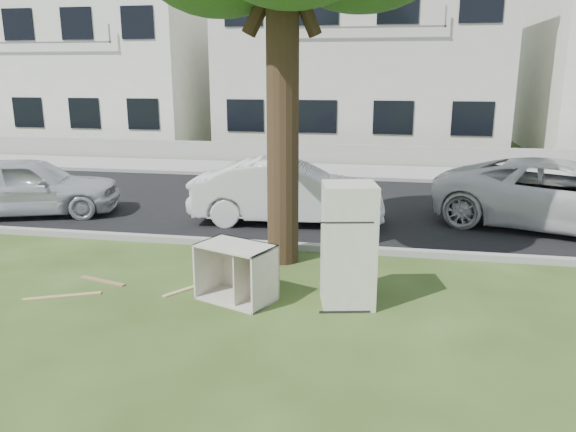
% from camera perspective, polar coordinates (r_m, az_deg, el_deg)
% --- Properties ---
extents(ground, '(120.00, 120.00, 0.00)m').
position_cam_1_polar(ground, '(8.12, -0.16, -8.75)').
color(ground, '#2F4016').
extents(road, '(120.00, 7.00, 0.01)m').
position_cam_1_polar(road, '(13.78, 4.47, 1.00)').
color(road, black).
rests_on(road, ground).
extents(kerb_near, '(120.00, 0.18, 0.12)m').
position_cam_1_polar(kerb_near, '(10.39, 2.35, -3.50)').
color(kerb_near, gray).
rests_on(kerb_near, ground).
extents(kerb_far, '(120.00, 0.18, 0.12)m').
position_cam_1_polar(kerb_far, '(17.24, 5.74, 3.68)').
color(kerb_far, gray).
rests_on(kerb_far, ground).
extents(sidewalk, '(120.00, 2.80, 0.01)m').
position_cam_1_polar(sidewalk, '(18.66, 6.13, 4.50)').
color(sidewalk, gray).
rests_on(sidewalk, ground).
extents(low_wall, '(120.00, 0.15, 0.70)m').
position_cam_1_polar(low_wall, '(20.18, 6.52, 6.23)').
color(low_wall, gray).
rests_on(low_wall, ground).
extents(townhouse_left, '(10.20, 8.16, 7.04)m').
position_cam_1_polar(townhouse_left, '(28.21, -18.39, 14.39)').
color(townhouse_left, white).
rests_on(townhouse_left, ground).
extents(townhouse_center, '(11.22, 8.16, 7.44)m').
position_cam_1_polar(townhouse_center, '(24.88, 7.61, 15.53)').
color(townhouse_center, beige).
rests_on(townhouse_center, ground).
extents(fridge, '(0.84, 0.80, 1.74)m').
position_cam_1_polar(fridge, '(7.82, 6.16, -2.97)').
color(fridge, beige).
rests_on(fridge, ground).
extents(cabinet, '(1.23, 1.01, 0.82)m').
position_cam_1_polar(cabinet, '(8.11, -5.28, -5.72)').
color(cabinet, silver).
rests_on(cabinet, ground).
extents(plank_a, '(1.02, 0.54, 0.02)m').
position_cam_1_polar(plank_a, '(8.93, -21.95, -7.57)').
color(plank_a, tan).
rests_on(plank_a, ground).
extents(plank_b, '(0.86, 0.31, 0.02)m').
position_cam_1_polar(plank_b, '(9.34, -18.31, -6.28)').
color(plank_b, '#926B4C').
rests_on(plank_b, ground).
extents(plank_c, '(0.47, 0.65, 0.02)m').
position_cam_1_polar(plank_c, '(8.67, -10.50, -7.38)').
color(plank_c, tan).
rests_on(plank_c, ground).
extents(car_center, '(4.23, 1.75, 1.36)m').
position_cam_1_polar(car_center, '(12.16, -0.07, 2.49)').
color(car_center, silver).
rests_on(car_center, ground).
extents(car_right, '(5.64, 3.90, 1.43)m').
position_cam_1_polar(car_right, '(12.96, 26.19, 1.90)').
color(car_right, silver).
rests_on(car_right, ground).
extents(car_left, '(4.28, 2.80, 1.35)m').
position_cam_1_polar(car_left, '(14.09, -24.88, 2.78)').
color(car_left, silver).
rests_on(car_left, ground).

